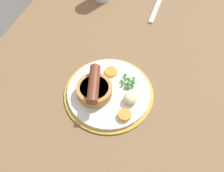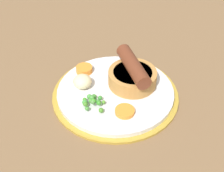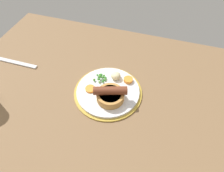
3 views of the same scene
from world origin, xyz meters
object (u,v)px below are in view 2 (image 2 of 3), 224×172
at_px(pea_pile, 92,101).
at_px(carrot_slice_1, 125,111).
at_px(potato_chunk_0, 82,82).
at_px(dinner_plate, 115,93).
at_px(carrot_slice_0, 84,69).
at_px(sausage_pudding, 133,75).

relative_size(pea_pile, carrot_slice_1, 1.33).
bearing_deg(potato_chunk_0, carrot_slice_1, -131.68).
bearing_deg(dinner_plate, carrot_slice_1, -165.18).
relative_size(potato_chunk_0, carrot_slice_0, 1.07).
xyz_separation_m(pea_pile, potato_chunk_0, (0.05, 0.02, 0.00)).
bearing_deg(potato_chunk_0, dinner_plate, -98.73).
bearing_deg(dinner_plate, potato_chunk_0, 81.27).
relative_size(dinner_plate, sausage_pudding, 2.14).
height_order(carrot_slice_0, carrot_slice_1, carrot_slice_0).
xyz_separation_m(carrot_slice_0, carrot_slice_1, (-0.12, -0.08, -0.00)).
xyz_separation_m(potato_chunk_0, carrot_slice_0, (0.05, 0.00, -0.01)).
height_order(pea_pile, carrot_slice_0, pea_pile).
height_order(dinner_plate, sausage_pudding, sausage_pudding).
bearing_deg(sausage_pudding, potato_chunk_0, 77.60).
bearing_deg(carrot_slice_0, carrot_slice_1, -146.03).
bearing_deg(pea_pile, carrot_slice_1, -108.79).
height_order(sausage_pudding, potato_chunk_0, sausage_pudding).
distance_m(dinner_plate, pea_pile, 0.06).
xyz_separation_m(sausage_pudding, pea_pile, (-0.06, 0.08, -0.01)).
bearing_deg(sausage_pudding, dinner_plate, 102.42).
bearing_deg(carrot_slice_1, potato_chunk_0, 48.32).
xyz_separation_m(dinner_plate, potato_chunk_0, (0.01, 0.06, 0.02)).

